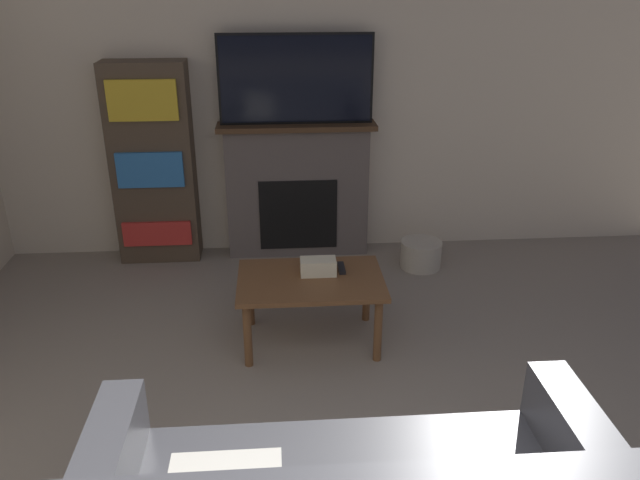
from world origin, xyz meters
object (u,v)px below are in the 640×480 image
object	(u,v)px
fireplace	(297,189)
coffee_table	(311,287)
storage_basket	(421,254)
tv	(296,79)
bookshelf	(153,164)

from	to	relation	value
fireplace	coffee_table	xyz separation A→B (m)	(0.02, -1.39, -0.16)
coffee_table	storage_basket	bearing A→B (deg)	47.46
coffee_table	storage_basket	world-z (taller)	coffee_table
tv	coffee_table	size ratio (longest dim) A/B	1.31
coffee_table	bookshelf	world-z (taller)	bookshelf
fireplace	bookshelf	xyz separation A→B (m)	(-1.12, -0.02, 0.24)
coffee_table	storage_basket	distance (m)	1.42
fireplace	coffee_table	size ratio (longest dim) A/B	1.38
tv	bookshelf	bearing A→B (deg)	-179.81
bookshelf	storage_basket	size ratio (longest dim) A/B	4.88
storage_basket	bookshelf	bearing A→B (deg)	170.58
fireplace	coffee_table	distance (m)	1.40
fireplace	coffee_table	bearing A→B (deg)	-89.07
tv	coffee_table	distance (m)	1.72
bookshelf	fireplace	bearing A→B (deg)	1.20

